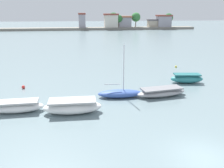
{
  "coord_description": "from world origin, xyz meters",
  "views": [
    {
      "loc": [
        -7.48,
        -11.96,
        8.71
      ],
      "look_at": [
        -3.8,
        13.9,
        0.7
      ],
      "focal_mm": 38.53,
      "sensor_mm": 36.0,
      "label": 1
    }
  ],
  "objects_px": {
    "moored_boat_3": "(161,92)",
    "mooring_buoy_1": "(23,87)",
    "mooring_buoy_0": "(176,67)",
    "moored_boat_4": "(187,79)",
    "moored_boat_1": "(73,107)",
    "moored_boat_0": "(17,107)",
    "moored_boat_2": "(120,93)"
  },
  "relations": [
    {
      "from": "moored_boat_3",
      "to": "mooring_buoy_0",
      "type": "bearing_deg",
      "value": 53.4
    },
    {
      "from": "moored_boat_4",
      "to": "mooring_buoy_1",
      "type": "bearing_deg",
      "value": -172.5
    },
    {
      "from": "moored_boat_1",
      "to": "mooring_buoy_1",
      "type": "bearing_deg",
      "value": 127.89
    },
    {
      "from": "moored_boat_2",
      "to": "moored_boat_3",
      "type": "relative_size",
      "value": 0.97
    },
    {
      "from": "moored_boat_2",
      "to": "moored_boat_3",
      "type": "distance_m",
      "value": 4.4
    },
    {
      "from": "moored_boat_0",
      "to": "moored_boat_2",
      "type": "height_order",
      "value": "moored_boat_2"
    },
    {
      "from": "moored_boat_0",
      "to": "moored_boat_1",
      "type": "xyz_separation_m",
      "value": [
        4.89,
        -0.9,
        0.09
      ]
    },
    {
      "from": "moored_boat_0",
      "to": "mooring_buoy_0",
      "type": "xyz_separation_m",
      "value": [
        20.91,
        14.69,
        -0.34
      ]
    },
    {
      "from": "moored_boat_0",
      "to": "moored_boat_1",
      "type": "height_order",
      "value": "moored_boat_1"
    },
    {
      "from": "moored_boat_1",
      "to": "mooring_buoy_1",
      "type": "xyz_separation_m",
      "value": [
        -5.79,
        7.78,
        -0.39
      ]
    },
    {
      "from": "moored_boat_0",
      "to": "mooring_buoy_0",
      "type": "bearing_deg",
      "value": 33.57
    },
    {
      "from": "moored_boat_1",
      "to": "moored_boat_4",
      "type": "height_order",
      "value": "moored_boat_1"
    },
    {
      "from": "moored_boat_0",
      "to": "mooring_buoy_0",
      "type": "relative_size",
      "value": 14.84
    },
    {
      "from": "moored_boat_3",
      "to": "moored_boat_0",
      "type": "bearing_deg",
      "value": -179.36
    },
    {
      "from": "moored_boat_4",
      "to": "moored_boat_3",
      "type": "bearing_deg",
      "value": -129.51
    },
    {
      "from": "mooring_buoy_1",
      "to": "moored_boat_0",
      "type": "bearing_deg",
      "value": -82.5
    },
    {
      "from": "moored_boat_4",
      "to": "mooring_buoy_1",
      "type": "relative_size",
      "value": 10.59
    },
    {
      "from": "mooring_buoy_0",
      "to": "moored_boat_4",
      "type": "bearing_deg",
      "value": -103.58
    },
    {
      "from": "moored_boat_0",
      "to": "moored_boat_4",
      "type": "bearing_deg",
      "value": 17.35
    },
    {
      "from": "moored_boat_2",
      "to": "mooring_buoy_0",
      "type": "relative_size",
      "value": 17.65
    },
    {
      "from": "moored_boat_3",
      "to": "mooring_buoy_1",
      "type": "relative_size",
      "value": 14.32
    },
    {
      "from": "mooring_buoy_0",
      "to": "moored_boat_1",
      "type": "bearing_deg",
      "value": -135.77
    },
    {
      "from": "mooring_buoy_0",
      "to": "mooring_buoy_1",
      "type": "height_order",
      "value": "mooring_buoy_1"
    },
    {
      "from": "moored_boat_3",
      "to": "moored_boat_4",
      "type": "distance_m",
      "value": 6.42
    },
    {
      "from": "mooring_buoy_1",
      "to": "moored_boat_4",
      "type": "bearing_deg",
      "value": -1.19
    },
    {
      "from": "moored_boat_1",
      "to": "moored_boat_2",
      "type": "relative_size",
      "value": 0.94
    },
    {
      "from": "moored_boat_1",
      "to": "moored_boat_2",
      "type": "bearing_deg",
      "value": 36.2
    },
    {
      "from": "moored_boat_0",
      "to": "moored_boat_3",
      "type": "relative_size",
      "value": 0.82
    },
    {
      "from": "mooring_buoy_0",
      "to": "mooring_buoy_1",
      "type": "relative_size",
      "value": 0.79
    },
    {
      "from": "moored_boat_4",
      "to": "mooring_buoy_0",
      "type": "height_order",
      "value": "moored_boat_4"
    },
    {
      "from": "mooring_buoy_0",
      "to": "moored_boat_2",
      "type": "bearing_deg",
      "value": -132.46
    },
    {
      "from": "moored_boat_3",
      "to": "moored_boat_4",
      "type": "xyz_separation_m",
      "value": [
        4.79,
        4.28,
        0.12
      ]
    }
  ]
}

